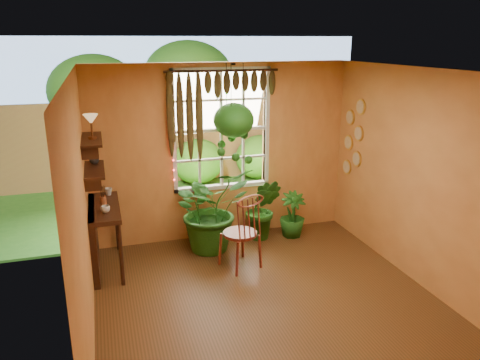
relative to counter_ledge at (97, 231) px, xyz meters
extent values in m
plane|color=#593319|center=(1.91, -1.60, -0.55)|extent=(4.50, 4.50, 0.00)
plane|color=silver|center=(1.91, -1.60, 2.15)|extent=(4.50, 4.50, 0.00)
plane|color=#DB944A|center=(1.91, 0.65, 0.80)|extent=(4.00, 0.00, 4.00)
plane|color=#DB944A|center=(-0.09, -1.60, 0.80)|extent=(0.00, 4.50, 4.50)
plane|color=#DB944A|center=(3.91, -1.60, 0.80)|extent=(0.00, 4.50, 4.50)
cube|color=silver|center=(1.91, 0.68, 1.15)|extent=(1.52, 0.10, 1.86)
cube|color=white|center=(1.91, 0.71, 1.15)|extent=(1.38, 0.01, 1.78)
cylinder|color=#35180E|center=(1.91, 0.57, 2.03)|extent=(1.70, 0.04, 0.04)
cube|color=#35180E|center=(0.11, 0.00, 0.32)|extent=(0.40, 1.20, 0.06)
cube|color=#35180E|center=(-0.05, 0.00, -0.10)|extent=(0.08, 1.18, 0.90)
cylinder|color=#35180E|center=(0.27, -0.55, -0.12)|extent=(0.05, 0.05, 0.86)
cylinder|color=#35180E|center=(0.27, 0.55, -0.12)|extent=(0.05, 0.05, 0.86)
cube|color=#35180E|center=(0.03, 0.00, 0.85)|extent=(0.25, 0.90, 0.04)
cube|color=#35180E|center=(0.03, 0.00, 1.25)|extent=(0.25, 0.90, 0.04)
cube|color=#24601B|center=(1.91, 5.65, -0.57)|extent=(14.00, 10.00, 0.04)
cube|color=olive|center=(1.91, 3.85, 0.35)|extent=(12.00, 0.10, 1.80)
plane|color=#98BEFF|center=(1.91, 7.45, 1.00)|extent=(12.00, 0.00, 12.00)
cylinder|color=maroon|center=(1.85, -0.49, -0.06)|extent=(0.60, 0.60, 0.04)
torus|color=maroon|center=(1.92, -0.68, 0.46)|extent=(0.43, 0.19, 0.44)
imported|color=#134512|center=(1.61, 0.18, 0.08)|extent=(1.39, 1.30, 1.26)
imported|color=#134512|center=(2.46, 0.31, -0.06)|extent=(0.67, 0.62, 0.99)
imported|color=#134512|center=(2.95, 0.26, -0.19)|extent=(0.42, 0.42, 0.72)
ellipsoid|color=black|center=(2.03, 0.42, 1.24)|extent=(0.35, 0.35, 0.21)
ellipsoid|color=#134512|center=(2.03, 0.42, 1.33)|extent=(0.60, 0.60, 0.51)
imported|color=silver|center=(0.13, -0.27, 0.39)|extent=(0.15, 0.15, 0.09)
imported|color=beige|center=(0.19, 0.44, 0.40)|extent=(0.14, 0.14, 0.10)
cylinder|color=brown|center=(0.11, 0.07, 0.40)|extent=(0.09, 0.09, 0.11)
imported|color=#B2AD99|center=(0.04, 0.27, 0.93)|extent=(0.14, 0.14, 0.13)
cylinder|color=brown|center=(0.05, -0.06, 1.28)|extent=(0.10, 0.10, 0.03)
cylinder|color=brown|center=(0.05, -0.06, 1.38)|extent=(0.02, 0.02, 0.19)
cone|color=slate|center=(0.05, -0.06, 1.51)|extent=(0.19, 0.19, 0.12)
camera|label=1|loc=(0.14, -6.10, 2.46)|focal=35.00mm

